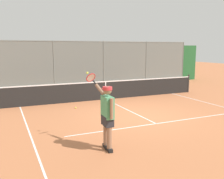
% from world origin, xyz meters
% --- Properties ---
extents(ground_plane, '(60.00, 60.00, 0.00)m').
position_xyz_m(ground_plane, '(0.00, 0.00, 0.00)').
color(ground_plane, '#B76B42').
extents(court_line_markings, '(8.50, 8.56, 0.01)m').
position_xyz_m(court_line_markings, '(0.00, 1.46, 0.00)').
color(court_line_markings, white).
rests_on(court_line_markings, ground).
extents(fence_backdrop, '(20.32, 1.37, 3.11)m').
position_xyz_m(fence_backdrop, '(0.00, -8.79, 1.41)').
color(fence_backdrop, slate).
rests_on(fence_backdrop, ground).
extents(tennis_net, '(10.92, 0.09, 1.07)m').
position_xyz_m(tennis_net, '(0.00, -3.62, 0.49)').
color(tennis_net, '#2D2D2D').
rests_on(tennis_net, ground).
extents(tennis_player, '(0.43, 1.41, 1.98)m').
position_xyz_m(tennis_player, '(2.48, 2.48, 0.99)').
color(tennis_player, black).
rests_on(tennis_player, ground).
extents(tennis_ball_by_sideline, '(0.07, 0.07, 0.07)m').
position_xyz_m(tennis_ball_by_sideline, '(1.98, -2.29, 0.03)').
color(tennis_ball_by_sideline, '#D6E042').
rests_on(tennis_ball_by_sideline, ground).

